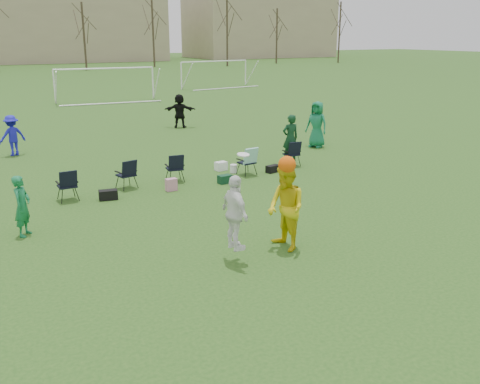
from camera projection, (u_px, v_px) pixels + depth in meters
ground at (317, 269)px, 11.50m from camera, size 260.00×260.00×0.00m
fielder_green_near at (22, 206)px, 13.22m from camera, size 0.61×0.67×1.55m
fielder_blue at (12, 135)px, 22.04m from camera, size 1.22×0.91×1.68m
fielder_green_far at (317, 124)px, 23.65m from camera, size 1.01×1.18×2.03m
fielder_black at (180, 111)px, 28.65m from camera, size 1.72×1.30×1.81m
center_contest at (271, 208)px, 12.06m from camera, size 2.00×1.12×2.42m
sideline_setup at (212, 162)px, 18.69m from camera, size 9.11×2.00×1.95m
goal_mid at (105, 75)px, 39.75m from camera, size 7.40×0.63×2.46m
goal_right at (215, 66)px, 50.30m from camera, size 7.35×1.14×2.46m
building_row at (23, 27)px, 93.78m from camera, size 126.00×16.00×13.00m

